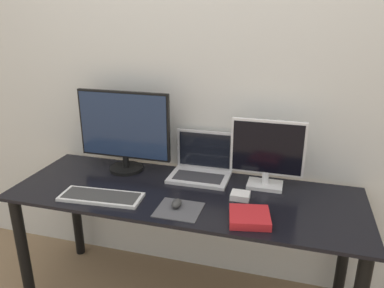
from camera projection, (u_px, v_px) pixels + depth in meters
wall_back at (204, 83)px, 2.17m from camera, size 7.00×0.05×2.50m
desk at (185, 214)px, 2.04m from camera, size 1.86×0.65×0.73m
monitor_left at (124, 130)px, 2.20m from camera, size 0.56×0.20×0.48m
monitor_right at (267, 153)px, 2.00m from camera, size 0.39×0.13×0.38m
laptop at (202, 166)px, 2.18m from camera, size 0.34×0.25×0.25m
keyboard at (101, 197)px, 1.93m from camera, size 0.44×0.19×0.02m
mousepad at (179, 210)px, 1.82m from camera, size 0.22×0.20×0.00m
mouse at (177, 203)px, 1.83m from camera, size 0.05×0.08×0.04m
book at (250, 217)px, 1.72m from camera, size 0.22×0.21×0.04m
power_brick at (240, 196)px, 1.93m from camera, size 0.10×0.08×0.03m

